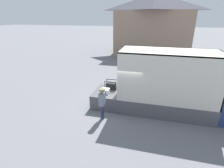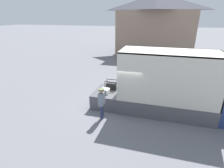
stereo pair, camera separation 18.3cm
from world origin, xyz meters
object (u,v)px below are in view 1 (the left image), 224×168
object	(u,v)px
box_truck	(192,99)
portable_generator	(111,86)
microwave	(105,91)
worker_person	(102,101)

from	to	relation	value
box_truck	portable_generator	xyz separation A→B (m)	(-4.52, 0.31, 0.14)
box_truck	portable_generator	world-z (taller)	box_truck
microwave	worker_person	world-z (taller)	worker_person
portable_generator	microwave	bearing A→B (deg)	-107.24
microwave	portable_generator	xyz separation A→B (m)	(0.20, 0.65, 0.08)
box_truck	worker_person	size ratio (longest dim) A/B	4.01
worker_person	microwave	bearing A→B (deg)	100.05
box_truck	worker_person	distance (m)	4.79
box_truck	worker_person	xyz separation A→B (m)	(-4.48, -1.69, 0.11)
box_truck	microwave	xyz separation A→B (m)	(-4.72, -0.34, 0.06)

